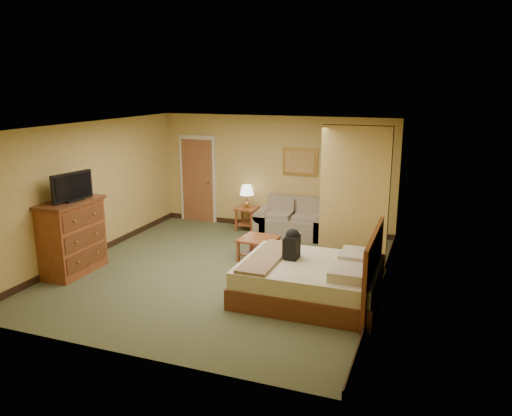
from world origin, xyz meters
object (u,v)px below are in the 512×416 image
at_px(coffee_table, 258,244).
at_px(dresser, 72,237).
at_px(loveseat, 294,224).
at_px(bed, 314,280).

bearing_deg(coffee_table, dresser, -148.47).
bearing_deg(coffee_table, loveseat, 83.36).
bearing_deg(loveseat, bed, -68.77).
relative_size(loveseat, bed, 0.77).
height_order(loveseat, dresser, dresser).
bearing_deg(loveseat, coffee_table, -96.64).
distance_m(loveseat, coffee_table, 1.75).
relative_size(loveseat, coffee_table, 2.27).
bearing_deg(dresser, coffee_table, 31.53).
height_order(loveseat, bed, bed).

